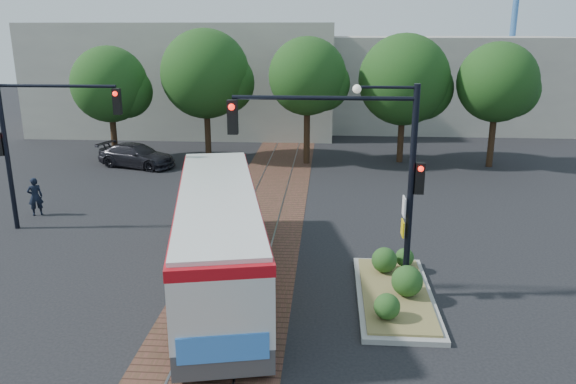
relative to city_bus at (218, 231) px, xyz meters
name	(u,v)px	position (x,y,z in m)	size (l,w,h in m)	color
ground	(238,279)	(0.56, 0.13, -1.64)	(120.00, 120.00, 0.00)	black
trackbed	(255,234)	(0.56, 4.13, -1.64)	(3.60, 40.00, 0.02)	brown
tree_row	(303,79)	(1.77, 16.55, 3.21)	(26.40, 5.60, 7.67)	#382314
warehouses	(288,79)	(0.03, 28.88, 2.17)	(40.00, 13.00, 8.00)	#ADA899
city_bus	(218,231)	(0.00, 0.00, 0.00)	(4.54, 11.24, 2.95)	#404042
traffic_island	(395,287)	(5.38, -0.77, -1.31)	(2.20, 5.20, 1.13)	gray
signal_pole_main	(368,158)	(4.42, -0.68, 2.51)	(5.49, 0.46, 6.00)	black
signal_pole_left	(33,132)	(-7.81, 4.13, 2.22)	(4.99, 0.34, 6.00)	black
officer	(35,197)	(-8.97, 5.77, -0.82)	(0.60, 0.39, 1.64)	black
parked_car	(137,155)	(-7.60, 14.57, -0.98)	(1.85, 4.55, 1.32)	black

